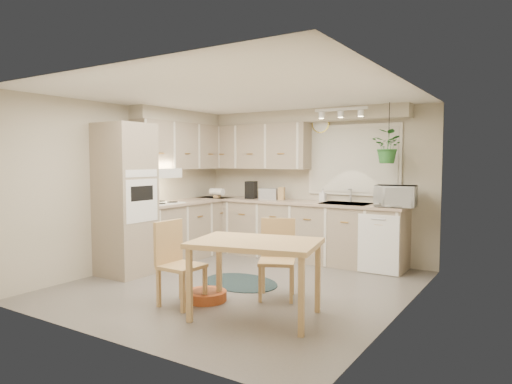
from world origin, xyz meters
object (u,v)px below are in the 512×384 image
(dining_table, at_px, (256,279))
(chair_back, at_px, (277,259))
(braided_rug, at_px, (241,282))
(microwave, at_px, (396,194))
(chair_left, at_px, (182,264))
(pet_bed, at_px, (206,296))

(dining_table, bearing_deg, chair_back, 101.25)
(chair_back, relative_size, braided_rug, 0.84)
(chair_back, distance_m, microwave, 2.19)
(chair_left, relative_size, braided_rug, 0.85)
(chair_left, bearing_deg, pet_bed, 159.08)
(chair_back, distance_m, pet_bed, 0.91)
(dining_table, height_order, chair_back, chair_back)
(pet_bed, bearing_deg, braided_rug, 96.50)
(chair_back, xyz_separation_m, pet_bed, (-0.63, -0.51, -0.40))
(microwave, bearing_deg, dining_table, -111.87)
(chair_left, distance_m, braided_rug, 1.20)
(chair_back, relative_size, microwave, 1.66)
(chair_left, height_order, chair_back, chair_left)
(chair_back, height_order, braided_rug, chair_back)
(dining_table, distance_m, pet_bed, 0.85)
(chair_left, xyz_separation_m, braided_rug, (0.02, 1.11, -0.46))
(dining_table, relative_size, pet_bed, 2.66)
(pet_bed, bearing_deg, chair_left, -112.31)
(dining_table, bearing_deg, microwave, 75.17)
(braided_rug, xyz_separation_m, microwave, (1.54, 1.59, 1.12))
(pet_bed, height_order, microwave, microwave)
(braided_rug, bearing_deg, pet_bed, -83.50)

